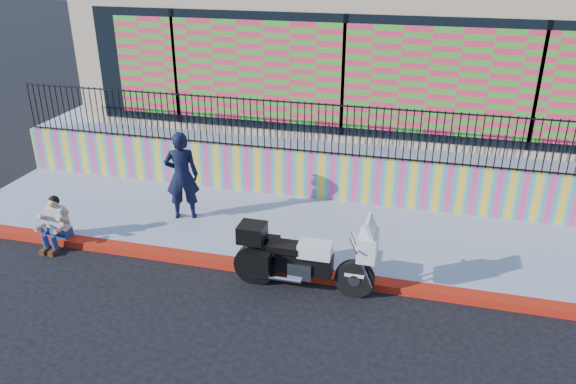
% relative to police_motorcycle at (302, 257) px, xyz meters
% --- Properties ---
extents(ground, '(90.00, 90.00, 0.00)m').
position_rel_police_motorcycle_xyz_m(ground, '(-0.10, 0.35, -0.65)').
color(ground, black).
rests_on(ground, ground).
extents(red_curb, '(16.00, 0.30, 0.15)m').
position_rel_police_motorcycle_xyz_m(red_curb, '(-0.10, 0.35, -0.58)').
color(red_curb, '#A0180B').
rests_on(red_curb, ground).
extents(sidewalk, '(16.00, 3.00, 0.15)m').
position_rel_police_motorcycle_xyz_m(sidewalk, '(-0.10, 2.00, -0.58)').
color(sidewalk, '#959CB3').
rests_on(sidewalk, ground).
extents(mural_wall, '(16.00, 0.20, 1.10)m').
position_rel_police_motorcycle_xyz_m(mural_wall, '(-0.10, 3.60, 0.05)').
color(mural_wall, '#E33B82').
rests_on(mural_wall, sidewalk).
extents(metal_fence, '(15.80, 0.04, 1.20)m').
position_rel_police_motorcycle_xyz_m(metal_fence, '(-0.10, 3.60, 1.20)').
color(metal_fence, black).
rests_on(metal_fence, mural_wall).
extents(elevated_platform, '(16.00, 10.00, 1.25)m').
position_rel_police_motorcycle_xyz_m(elevated_platform, '(-0.10, 8.70, -0.03)').
color(elevated_platform, '#959CB3').
rests_on(elevated_platform, ground).
extents(storefront_building, '(14.00, 8.06, 4.00)m').
position_rel_police_motorcycle_xyz_m(storefront_building, '(-0.10, 8.48, 2.60)').
color(storefront_building, tan).
rests_on(storefront_building, elevated_platform).
extents(police_motorcycle, '(2.50, 0.83, 1.56)m').
position_rel_police_motorcycle_xyz_m(police_motorcycle, '(0.00, 0.00, 0.00)').
color(police_motorcycle, black).
rests_on(police_motorcycle, ground).
extents(police_officer, '(0.83, 0.68, 1.96)m').
position_rel_police_motorcycle_xyz_m(police_officer, '(-3.07, 1.84, 0.48)').
color(police_officer, black).
rests_on(police_officer, sidewalk).
extents(seated_man, '(0.54, 0.71, 1.06)m').
position_rel_police_motorcycle_xyz_m(seated_man, '(-5.16, 0.18, -0.20)').
color(seated_man, navy).
rests_on(seated_man, ground).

